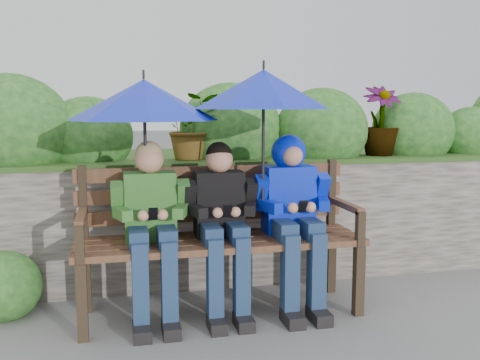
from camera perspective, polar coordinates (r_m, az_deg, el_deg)
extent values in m
plane|color=slate|center=(3.93, 0.34, -14.06)|extent=(60.00, 60.00, 0.00)
cube|color=#534F49|center=(4.48, -1.89, -4.60)|extent=(8.00, 0.40, 1.00)
cube|color=#293C1D|center=(4.40, -1.92, 1.89)|extent=(8.00, 0.42, 0.04)
cube|color=#293C1D|center=(5.65, -4.27, -2.24)|extent=(8.00, 2.00, 0.96)
ellipsoid|color=#1B481C|center=(4.56, -23.36, 4.99)|extent=(0.97, 0.77, 0.87)
ellipsoid|color=#1B481C|center=(4.58, -15.90, 4.47)|extent=(0.73, 0.59, 0.66)
ellipsoid|color=#1B481C|center=(4.69, -1.01, 5.44)|extent=(0.90, 0.72, 0.81)
ellipsoid|color=#1B481C|center=(4.83, 8.73, 5.23)|extent=(0.84, 0.68, 0.76)
ellipsoid|color=#1B481C|center=(5.29, 17.95, 5.00)|extent=(0.80, 0.64, 0.72)
ellipsoid|color=#1B481C|center=(5.59, 23.33, 4.34)|extent=(0.62, 0.50, 0.56)
sphere|color=pink|center=(4.53, 0.20, 3.84)|extent=(0.14, 0.14, 0.14)
imported|color=#1B481C|center=(4.44, -5.26, 5.67)|extent=(0.49, 0.42, 0.54)
imported|color=#1B481C|center=(4.97, 14.73, 6.14)|extent=(0.35, 0.35, 0.62)
sphere|color=#1B481C|center=(4.17, -23.75, -10.35)|extent=(0.50, 0.50, 0.50)
cube|color=#312619|center=(3.56, -16.50, -12.45)|extent=(0.07, 0.07, 0.50)
cube|color=#312619|center=(4.03, -16.09, -10.01)|extent=(0.07, 0.07, 0.50)
cube|color=#312619|center=(3.91, 12.54, -10.45)|extent=(0.07, 0.07, 0.50)
cube|color=#312619|center=(4.35, 9.66, -8.51)|extent=(0.07, 0.07, 0.50)
cube|color=brown|center=(3.57, -1.37, -7.44)|extent=(2.00, 0.11, 0.04)
cube|color=brown|center=(3.71, -1.83, -6.87)|extent=(2.00, 0.11, 0.04)
cube|color=brown|center=(3.85, -2.26, -6.33)|extent=(2.00, 0.11, 0.04)
cube|color=brown|center=(3.99, -2.65, -5.84)|extent=(2.00, 0.11, 0.04)
cube|color=#312619|center=(3.93, -16.37, -2.54)|extent=(0.06, 0.06, 0.56)
cube|color=brown|center=(3.67, -16.58, -3.80)|extent=(0.06, 0.52, 0.04)
cube|color=#312619|center=(3.45, -16.74, -6.62)|extent=(0.06, 0.06, 0.24)
cube|color=#312619|center=(4.25, 9.70, -1.57)|extent=(0.06, 0.06, 0.56)
cube|color=brown|center=(4.01, 11.20, -2.65)|extent=(0.06, 0.52, 0.04)
cube|color=#312619|center=(3.81, 12.70, -5.12)|extent=(0.06, 0.06, 0.24)
cube|color=brown|center=(4.01, -2.83, -3.63)|extent=(2.00, 0.04, 0.10)
cube|color=brown|center=(3.99, -2.84, -1.43)|extent=(2.00, 0.04, 0.10)
cube|color=brown|center=(3.96, -2.86, 0.79)|extent=(2.00, 0.04, 0.10)
cube|color=#265D24|center=(3.76, -9.57, -2.74)|extent=(0.35, 0.21, 0.47)
sphere|color=tan|center=(3.69, -9.66, 2.16)|extent=(0.20, 0.20, 0.20)
sphere|color=tan|center=(3.70, -9.68, 2.71)|extent=(0.19, 0.19, 0.19)
cube|color=navy|center=(3.63, -10.81, -5.98)|extent=(0.12, 0.33, 0.12)
cube|color=navy|center=(3.56, -10.57, -11.36)|extent=(0.10, 0.11, 0.61)
cube|color=black|center=(3.59, -10.41, -15.64)|extent=(0.11, 0.23, 0.08)
cube|color=navy|center=(3.64, -7.88, -5.87)|extent=(0.12, 0.33, 0.12)
cube|color=navy|center=(3.57, -7.53, -11.23)|extent=(0.10, 0.11, 0.61)
cube|color=black|center=(3.60, -7.36, -15.50)|extent=(0.11, 0.23, 0.08)
cube|color=#265D24|center=(3.69, -12.97, -2.05)|extent=(0.08, 0.19, 0.26)
cube|color=#265D24|center=(3.57, -12.43, -3.54)|extent=(0.13, 0.22, 0.07)
sphere|color=tan|center=(3.48, -10.29, -3.77)|extent=(0.07, 0.07, 0.07)
cube|color=#265D24|center=(3.72, -6.13, -1.83)|extent=(0.08, 0.19, 0.26)
cube|color=#265D24|center=(3.59, -6.34, -3.33)|extent=(0.13, 0.22, 0.07)
sphere|color=tan|center=(3.49, -8.26, -3.69)|extent=(0.07, 0.07, 0.07)
cube|color=black|center=(3.47, -9.27, -3.60)|extent=(0.06, 0.07, 0.09)
cube|color=black|center=(3.82, -2.27, -2.54)|extent=(0.34, 0.20, 0.46)
sphere|color=tan|center=(3.75, -2.24, 2.20)|extent=(0.19, 0.19, 0.19)
sphere|color=black|center=(3.76, -2.27, 2.72)|extent=(0.18, 0.18, 0.18)
cube|color=navy|center=(3.68, -3.17, -5.67)|extent=(0.12, 0.32, 0.12)
cube|color=navy|center=(3.61, -2.68, -10.94)|extent=(0.10, 0.11, 0.61)
cube|color=black|center=(3.65, -2.48, -15.14)|extent=(0.11, 0.22, 0.08)
cube|color=navy|center=(3.72, -0.40, -5.53)|extent=(0.12, 0.32, 0.12)
cube|color=navy|center=(3.65, 0.18, -10.74)|extent=(0.10, 0.11, 0.61)
cube|color=black|center=(3.69, 0.40, -14.91)|extent=(0.11, 0.22, 0.08)
cube|color=black|center=(3.72, -5.41, -1.89)|extent=(0.08, 0.18, 0.26)
cube|color=black|center=(3.61, -4.64, -3.32)|extent=(0.13, 0.21, 0.07)
sphere|color=tan|center=(3.55, -2.40, -3.51)|extent=(0.07, 0.07, 0.07)
cube|color=black|center=(3.80, 1.09, -1.64)|extent=(0.08, 0.18, 0.26)
cube|color=black|center=(3.68, 1.13, -3.07)|extent=(0.13, 0.21, 0.07)
sphere|color=tan|center=(3.57, -0.48, -3.43)|extent=(0.07, 0.07, 0.07)
cube|color=black|center=(3.54, -1.40, -3.34)|extent=(0.06, 0.07, 0.09)
cube|color=#0008BB|center=(3.95, 5.20, -2.04)|extent=(0.36, 0.21, 0.49)
sphere|color=tan|center=(3.88, 5.35, 2.82)|extent=(0.20, 0.20, 0.20)
sphere|color=#0008BB|center=(3.91, 5.21, 3.00)|extent=(0.25, 0.25, 0.25)
sphere|color=tan|center=(3.84, 5.59, 2.60)|extent=(0.15, 0.15, 0.15)
cube|color=navy|center=(3.79, 4.59, -5.23)|extent=(0.13, 0.34, 0.13)
cube|color=navy|center=(3.72, 5.35, -10.38)|extent=(0.11, 0.12, 0.61)
cube|color=black|center=(3.75, 5.62, -14.48)|extent=(0.12, 0.23, 0.09)
cube|color=navy|center=(3.85, 7.33, -5.05)|extent=(0.13, 0.34, 0.13)
cube|color=navy|center=(3.78, 8.16, -10.12)|extent=(0.11, 0.12, 0.61)
cube|color=black|center=(3.81, 8.44, -14.15)|extent=(0.12, 0.23, 0.09)
cube|color=#0008BB|center=(3.82, 2.19, -1.36)|extent=(0.09, 0.20, 0.27)
cube|color=#0008BB|center=(3.71, 3.23, -2.82)|extent=(0.14, 0.23, 0.07)
sphere|color=tan|center=(3.66, 5.66, -2.99)|extent=(0.07, 0.07, 0.07)
cube|color=#0008BB|center=(3.96, 8.60, -1.11)|extent=(0.09, 0.20, 0.27)
cube|color=#0008BB|center=(3.84, 8.90, -2.54)|extent=(0.14, 0.23, 0.07)
sphere|color=tan|center=(3.70, 7.54, -2.90)|extent=(0.07, 0.07, 0.07)
cube|color=black|center=(3.67, 6.66, -2.81)|extent=(0.06, 0.07, 0.09)
cone|color=#1024C6|center=(3.63, -10.19, 8.42)|extent=(1.00, 1.00, 0.27)
cylinder|color=black|center=(3.64, -10.26, 11.01)|extent=(0.02, 0.02, 0.06)
cylinder|color=black|center=(3.65, -10.06, 2.72)|extent=(0.02, 0.02, 0.72)
sphere|color=black|center=(3.70, -9.92, -2.88)|extent=(0.04, 0.04, 0.04)
cone|color=#1024C6|center=(3.71, 2.52, 9.65)|extent=(0.96, 0.96, 0.27)
cylinder|color=black|center=(3.72, 2.54, 12.18)|extent=(0.02, 0.02, 0.06)
cylinder|color=black|center=(3.71, 2.49, 3.65)|extent=(0.02, 0.02, 0.78)
sphere|color=black|center=(3.76, 2.45, -2.27)|extent=(0.04, 0.04, 0.04)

